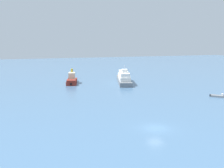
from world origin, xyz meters
TOP-DOWN VIEW (x-y plane):
  - ground_plane at (0.00, 0.00)m, footprint 400.00×400.00m
  - tugboat at (-3.77, 50.92)m, footprint 6.10×11.95m
  - fishing_skiff at (28.16, 14.90)m, footprint 4.59×4.53m
  - white_riverboat at (13.87, 45.63)m, footprint 10.24×20.05m

SIDE VIEW (x-z plane):
  - ground_plane at x=0.00m, z-range 0.00..0.00m
  - fishing_skiff at x=28.16m, z-range -0.22..0.73m
  - tugboat at x=-3.77m, z-range -1.22..3.74m
  - white_riverboat at x=13.87m, z-range -1.51..5.03m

